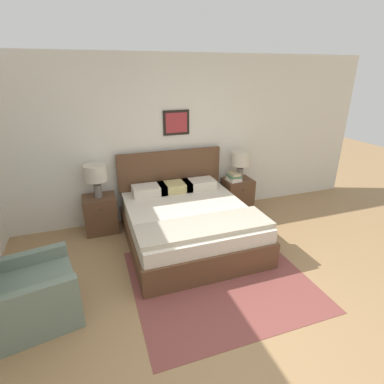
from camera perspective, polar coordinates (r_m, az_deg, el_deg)
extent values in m
plane|color=#99754C|center=(3.18, 10.30, -25.86)|extent=(16.00, 16.00, 0.00)
cube|color=silver|center=(4.92, -5.15, 9.80)|extent=(7.36, 0.06, 2.60)
cube|color=black|center=(4.87, -3.02, 13.06)|extent=(0.43, 0.02, 0.39)
cube|color=#9E2D33|center=(4.86, -2.97, 13.03)|extent=(0.35, 0.00, 0.31)
cube|color=brown|center=(3.78, 5.31, -16.19)|extent=(2.05, 1.88, 0.01)
cube|color=brown|center=(4.39, -0.56, -7.97)|extent=(1.72, 1.94, 0.28)
cube|color=brown|center=(3.55, 4.45, -12.64)|extent=(1.72, 0.06, 0.08)
cube|color=beige|center=(4.26, -0.57, -4.82)|extent=(1.65, 1.87, 0.26)
cube|color=brown|center=(4.93, -4.12, 4.44)|extent=(1.72, 0.06, 0.61)
cube|color=#B2A893|center=(3.69, 2.44, -6.57)|extent=(1.68, 0.54, 0.06)
cube|color=beige|center=(4.71, -8.12, 0.37)|extent=(0.52, 0.32, 0.14)
cube|color=beige|center=(4.92, 1.30, 1.55)|extent=(0.52, 0.32, 0.14)
cube|color=tan|center=(4.80, -3.31, 0.98)|extent=(0.52, 0.32, 0.14)
cube|color=slate|center=(3.54, -27.68, -17.68)|extent=(0.90, 0.87, 0.45)
cube|color=slate|center=(3.64, -28.86, -11.05)|extent=(0.78, 0.24, 0.14)
cube|color=slate|center=(3.11, -28.24, -17.00)|extent=(0.78, 0.24, 0.14)
cube|color=brown|center=(4.84, -16.98, -4.02)|extent=(0.48, 0.40, 0.58)
sphere|color=#332D28|center=(4.58, -17.05, -3.31)|extent=(0.02, 0.02, 0.02)
cube|color=brown|center=(5.40, 8.62, -0.50)|extent=(0.48, 0.40, 0.58)
sphere|color=#332D28|center=(5.16, 9.80, 0.31)|extent=(0.02, 0.02, 0.02)
cylinder|color=slate|center=(4.68, -17.49, 0.24)|extent=(0.11, 0.11, 0.20)
cylinder|color=slate|center=(4.63, -17.67, 1.75)|extent=(0.02, 0.02, 0.06)
cylinder|color=beige|center=(4.59, -17.88, 3.49)|extent=(0.33, 0.33, 0.24)
cylinder|color=slate|center=(5.26, 9.06, 3.42)|extent=(0.11, 0.11, 0.20)
cylinder|color=slate|center=(5.22, 9.14, 4.78)|extent=(0.02, 0.02, 0.06)
cylinder|color=beige|center=(5.18, 9.24, 6.36)|extent=(0.33, 0.33, 0.24)
cube|color=silver|center=(5.21, 7.95, 2.28)|extent=(0.23, 0.25, 0.03)
cube|color=silver|center=(5.19, 7.97, 2.66)|extent=(0.20, 0.25, 0.04)
cube|color=#4C7551|center=(5.18, 7.99, 3.07)|extent=(0.21, 0.24, 0.04)
cube|color=beige|center=(5.17, 8.02, 3.47)|extent=(0.15, 0.24, 0.04)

